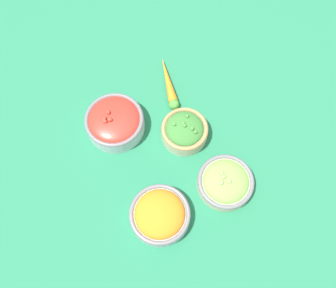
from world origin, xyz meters
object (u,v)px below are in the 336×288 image
Objects in this scene: bowl_cherry_tomatoes at (115,122)px; loose_carrot at (169,84)px; bowl_lettuce at (225,182)px; bowl_carrots at (160,215)px; bowl_broccoli at (185,131)px.

bowl_cherry_tomatoes is 0.99× the size of loose_carrot.
bowl_cherry_tomatoes is 0.35m from bowl_lettuce.
bowl_carrots reaches higher than bowl_lettuce.
loose_carrot is at bearing 91.23° from bowl_cherry_tomatoes.
bowl_cherry_tomatoes is 1.09× the size of bowl_lettuce.
bowl_broccoli is 0.78× the size of loose_carrot.
bowl_cherry_tomatoes is 0.20m from bowl_broccoli.
bowl_lettuce is (0.18, -0.01, -0.01)m from bowl_broccoli.
bowl_broccoli is at bearing 123.74° from bowl_carrots.
bowl_cherry_tomatoes reaches higher than bowl_lettuce.
bowl_lettuce is at bearing 76.81° from bowl_carrots.
bowl_broccoli reaches higher than bowl_carrots.
loose_carrot is (-0.15, 0.07, -0.02)m from bowl_broccoli.
bowl_carrots is at bearing 163.93° from loose_carrot.
bowl_carrots is (0.14, -0.20, -0.00)m from bowl_broccoli.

